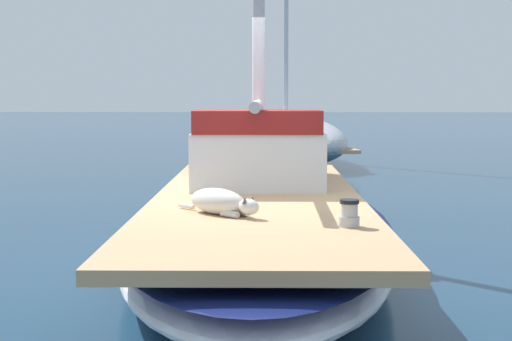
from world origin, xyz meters
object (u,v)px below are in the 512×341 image
Objects in this scene: dog_white at (220,202)px; deck_winch at (349,214)px; moored_boat_far_astern at (291,137)px; sailboat_main at (258,227)px.

deck_winch is at bearing -29.57° from dog_white.
moored_boat_far_astern reaches higher than dog_white.
deck_winch is at bearing -89.66° from moored_boat_far_astern.
sailboat_main is at bearing 76.52° from dog_white.
dog_white is at bearing -103.48° from sailboat_main.
sailboat_main is 34.53× the size of deck_winch.
moored_boat_far_astern is (-0.08, 12.97, -0.16)m from deck_winch.
sailboat_main is 1.34m from dog_white.
dog_white is 1.18m from deck_winch.
moored_boat_far_astern is at bearing 86.65° from sailboat_main.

